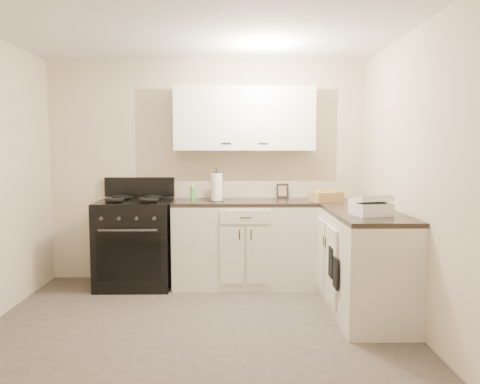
{
  "coord_description": "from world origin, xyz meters",
  "views": [
    {
      "loc": [
        0.3,
        -3.6,
        1.51
      ],
      "look_at": [
        0.36,
        0.85,
        1.1
      ],
      "focal_mm": 35.0,
      "sensor_mm": 36.0,
      "label": 1
    }
  ],
  "objects_px": {
    "paper_towel": "(217,187)",
    "wicker_basket": "(327,197)",
    "stove": "(135,244)",
    "knife_block": "(217,189)",
    "countertop_grill": "(371,209)"
  },
  "relations": [
    {
      "from": "knife_block",
      "to": "paper_towel",
      "type": "distance_m",
      "value": 0.18
    },
    {
      "from": "countertop_grill",
      "to": "knife_block",
      "type": "bearing_deg",
      "value": 124.12
    },
    {
      "from": "stove",
      "to": "paper_towel",
      "type": "distance_m",
      "value": 1.1
    },
    {
      "from": "wicker_basket",
      "to": "paper_towel",
      "type": "bearing_deg",
      "value": 178.79
    },
    {
      "from": "paper_towel",
      "to": "wicker_basket",
      "type": "relative_size",
      "value": 0.97
    },
    {
      "from": "wicker_basket",
      "to": "stove",
      "type": "bearing_deg",
      "value": 178.67
    },
    {
      "from": "stove",
      "to": "knife_block",
      "type": "xyz_separation_m",
      "value": [
        0.89,
        0.15,
        0.59
      ]
    },
    {
      "from": "countertop_grill",
      "to": "wicker_basket",
      "type": "bearing_deg",
      "value": 85.96
    },
    {
      "from": "knife_block",
      "to": "paper_towel",
      "type": "bearing_deg",
      "value": -110.51
    },
    {
      "from": "paper_towel",
      "to": "knife_block",
      "type": "bearing_deg",
      "value": 91.63
    },
    {
      "from": "knife_block",
      "to": "wicker_basket",
      "type": "xyz_separation_m",
      "value": [
        1.2,
        -0.2,
        -0.06
      ]
    },
    {
      "from": "paper_towel",
      "to": "countertop_grill",
      "type": "bearing_deg",
      "value": -39.06
    },
    {
      "from": "stove",
      "to": "knife_block",
      "type": "height_order",
      "value": "knife_block"
    },
    {
      "from": "stove",
      "to": "countertop_grill",
      "type": "height_order",
      "value": "countertop_grill"
    },
    {
      "from": "paper_towel",
      "to": "wicker_basket",
      "type": "xyz_separation_m",
      "value": [
        1.19,
        -0.03,
        -0.1
      ]
    }
  ]
}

